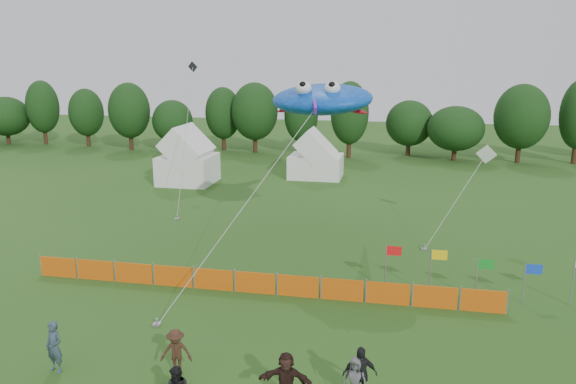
% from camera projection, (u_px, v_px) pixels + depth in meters
% --- Properties ---
extents(treeline, '(104.57, 8.78, 8.36)m').
position_uv_depth(treeline, '(375.00, 118.00, 59.91)').
color(treeline, '#382314').
rests_on(treeline, ground).
extents(tent_left, '(4.48, 4.48, 3.95)m').
position_uv_depth(tent_left, '(188.00, 160.00, 47.90)').
color(tent_left, white).
rests_on(tent_left, ground).
extents(tent_right, '(4.71, 3.77, 3.33)m').
position_uv_depth(tent_right, '(316.00, 159.00, 50.22)').
color(tent_right, white).
rests_on(tent_right, ground).
extents(barrier_fence, '(21.90, 0.06, 1.00)m').
position_uv_depth(barrier_fence, '(255.00, 283.00, 25.67)').
color(barrier_fence, '#D2540B').
rests_on(barrier_fence, ground).
extents(flag_row, '(8.73, 0.54, 2.20)m').
position_uv_depth(flag_row, '(480.00, 269.00, 24.92)').
color(flag_row, gray).
rests_on(flag_row, ground).
extents(spectator_a, '(0.76, 0.60, 1.83)m').
position_uv_depth(spectator_a, '(54.00, 347.00, 19.17)').
color(spectator_a, '#2F404F').
rests_on(spectator_a, ground).
extents(spectator_c, '(1.17, 0.80, 1.67)m').
position_uv_depth(spectator_c, '(176.00, 352.00, 18.97)').
color(spectator_c, '#382116').
rests_on(spectator_c, ground).
extents(spectator_d, '(1.18, 0.73, 1.88)m').
position_uv_depth(spectator_d, '(360.00, 375.00, 17.45)').
color(spectator_d, black).
rests_on(spectator_d, ground).
extents(spectator_e, '(0.82, 0.60, 1.55)m').
position_uv_depth(spectator_e, '(355.00, 380.00, 17.45)').
color(spectator_e, '#4E4E53').
rests_on(spectator_e, ground).
extents(spectator_f, '(1.67, 0.53, 1.80)m').
position_uv_depth(spectator_f, '(286.00, 380.00, 17.25)').
color(spectator_f, black).
rests_on(spectator_f, ground).
extents(stingray_kite, '(8.95, 17.95, 9.48)m').
position_uv_depth(stingray_kite, '(323.00, 99.00, 29.67)').
color(stingray_kite, blue).
rests_on(stingray_kite, ground).
extents(small_kite_white, '(4.09, 3.41, 5.64)m').
position_uv_depth(small_kite_white, '(469.00, 180.00, 32.33)').
color(small_kite_white, white).
rests_on(small_kite_white, ground).
extents(small_kite_dark, '(3.22, 11.21, 10.25)m').
position_uv_depth(small_kite_dark, '(187.00, 120.00, 42.62)').
color(small_kite_dark, black).
rests_on(small_kite_dark, ground).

